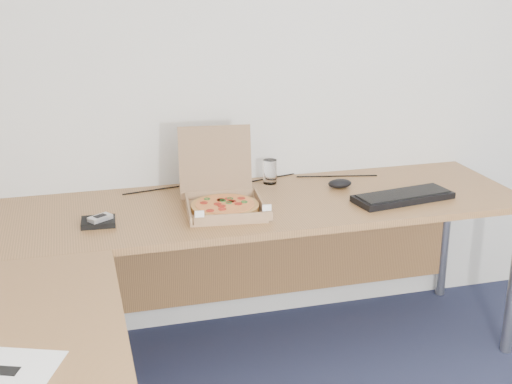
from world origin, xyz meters
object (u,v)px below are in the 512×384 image
object	(u,v)px
drinking_glass	(270,172)
keyboard	(403,197)
pizza_box	(224,201)
wallet	(98,222)
desk	(178,258)

from	to	relation	value
drinking_glass	keyboard	size ratio (longest dim) A/B	0.26
pizza_box	wallet	xyz separation A→B (m)	(-0.51, -0.03, -0.03)
pizza_box	keyboard	world-z (taller)	pizza_box
pizza_box	keyboard	distance (m)	0.78
drinking_glass	desk	bearing A→B (deg)	-128.80
keyboard	wallet	world-z (taller)	keyboard
desk	pizza_box	distance (m)	0.45
desk	wallet	bearing A→B (deg)	127.37
wallet	drinking_glass	bearing A→B (deg)	26.37
pizza_box	wallet	size ratio (longest dim) A/B	2.77
drinking_glass	wallet	distance (m)	0.87
desk	pizza_box	size ratio (longest dim) A/B	6.86
pizza_box	drinking_glass	distance (m)	0.42
drinking_glass	wallet	bearing A→B (deg)	-157.35
desk	pizza_box	bearing A→B (deg)	55.66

